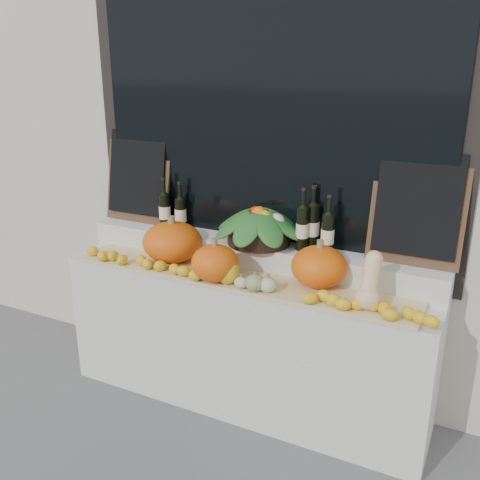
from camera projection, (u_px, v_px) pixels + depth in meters
name	position (u px, v px, depth m)	size (l,w,h in m)	color
storefront_facade	(296.00, 36.00, 3.39)	(7.00, 0.94, 4.50)	beige
display_sill	(245.00, 338.00, 3.36)	(2.30, 0.55, 0.88)	silver
rear_tier	(256.00, 254.00, 3.32)	(2.30, 0.25, 0.16)	silver
straw_bedding	(236.00, 279.00, 3.11)	(2.10, 0.32, 0.03)	tan
pumpkin_left	(172.00, 242.00, 3.32)	(0.37, 0.37, 0.25)	#EE5F0C
pumpkin_right	(319.00, 267.00, 2.96)	(0.31, 0.31, 0.23)	#EE5F0C
pumpkin_center	(215.00, 263.00, 3.03)	(0.27, 0.27, 0.21)	#EE5F0C
butternut_squash	(370.00, 283.00, 2.71)	(0.13, 0.20, 0.28)	#F2C78E
decorative_gourds	(234.00, 276.00, 2.98)	(0.52, 0.14, 0.17)	#35621D
lemon_heap	(227.00, 279.00, 3.00)	(2.20, 0.16, 0.06)	yellow
produce_bowl	(259.00, 225.00, 3.23)	(0.59, 0.59, 0.24)	black
wine_bottle_far_left	(165.00, 210.00, 3.55)	(0.08, 0.08, 0.34)	black
wine_bottle_near_left	(181.00, 213.00, 3.52)	(0.08, 0.08, 0.32)	black
wine_bottle_tall	(312.00, 226.00, 3.15)	(0.08, 0.08, 0.38)	black
wine_bottle_near_right	(302.00, 228.00, 3.12)	(0.08, 0.08, 0.37)	black
wine_bottle_far_right	(328.00, 234.00, 3.04)	(0.08, 0.08, 0.35)	black
chalkboard_left	(138.00, 175.00, 3.63)	(0.50, 0.14, 0.61)	#4C331E
chalkboard_right	(418.00, 207.00, 2.86)	(0.50, 0.14, 0.61)	#4C331E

